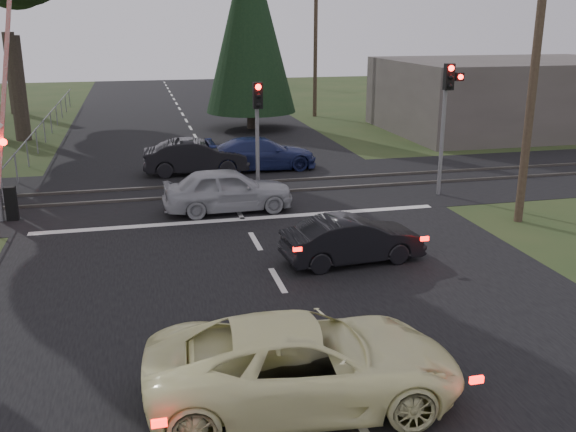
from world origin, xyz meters
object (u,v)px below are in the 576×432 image
object	(u,v)px
utility_pole_far	(248,35)
blue_sedan	(262,154)
utility_pole_near	(534,69)
traffic_signal_right	(447,104)
cream_coupe	(304,363)
silver_car	(228,190)
traffic_signal_center	(258,120)
utility_pole_mid	(315,43)
dark_hatchback	(352,240)
dark_car_far	(196,157)
crossing_signal	(1,157)

from	to	relation	value
utility_pole_far	blue_sedan	bearing A→B (deg)	-99.28
utility_pole_near	traffic_signal_right	bearing A→B (deg)	105.34
traffic_signal_right	cream_coupe	bearing A→B (deg)	-125.25
utility_pole_near	cream_coupe	distance (m)	12.95
silver_car	traffic_signal_center	bearing A→B (deg)	-44.14
cream_coupe	silver_car	distance (m)	11.47
traffic_signal_center	utility_pole_far	world-z (taller)	utility_pole_far
traffic_signal_right	utility_pole_mid	xyz separation A→B (m)	(0.95, 20.53, 1.41)
traffic_signal_center	utility_pole_near	size ratio (longest dim) A/B	0.46
utility_pole_near	utility_pole_far	xyz separation A→B (m)	(0.00, 49.00, 0.00)
utility_pole_mid	blue_sedan	size ratio (longest dim) A/B	1.93
utility_pole_near	dark_hatchback	size ratio (longest dim) A/B	2.43
traffic_signal_right	cream_coupe	distance (m)	14.52
dark_hatchback	blue_sedan	xyz separation A→B (m)	(-0.19, 11.37, 0.07)
utility_pole_near	silver_car	xyz separation A→B (m)	(-8.80, 3.27, -4.00)
utility_pole_near	dark_hatchback	xyz separation A→B (m)	(-6.31, -2.20, -4.11)
dark_car_far	utility_pole_far	bearing A→B (deg)	-10.41
cream_coupe	dark_car_far	xyz separation A→B (m)	(-0.10, 17.20, -0.02)
dark_hatchback	blue_sedan	distance (m)	11.37
crossing_signal	traffic_signal_right	bearing A→B (deg)	-1.21
traffic_signal_center	cream_coupe	size ratio (longest dim) A/B	0.79
silver_car	dark_car_far	xyz separation A→B (m)	(-0.50, 5.74, -0.02)
crossing_signal	silver_car	distance (m)	7.11
cream_coupe	silver_car	size ratio (longest dim) A/B	1.22
dark_hatchback	blue_sedan	bearing A→B (deg)	-4.09
traffic_signal_right	utility_pole_mid	bearing A→B (deg)	87.34
traffic_signal_center	utility_pole_far	distance (m)	44.99
utility_pole_near	blue_sedan	bearing A→B (deg)	125.33
blue_sedan	dark_car_far	size ratio (longest dim) A/B	1.09
traffic_signal_right	blue_sedan	xyz separation A→B (m)	(-5.55, 5.70, -2.64)
cream_coupe	blue_sedan	xyz separation A→B (m)	(2.69, 17.37, -0.05)
utility_pole_mid	crossing_signal	bearing A→B (deg)	-127.97
traffic_signal_center	blue_sedan	bearing A→B (deg)	77.53
silver_car	dark_car_far	bearing A→B (deg)	3.61
utility_pole_mid	utility_pole_far	distance (m)	25.00
traffic_signal_center	blue_sedan	xyz separation A→B (m)	(1.00, 4.50, -2.13)
traffic_signal_center	cream_coupe	bearing A→B (deg)	-97.51
dark_car_far	blue_sedan	bearing A→B (deg)	-83.92
dark_car_far	silver_car	bearing A→B (deg)	-172.39
utility_pole_near	dark_hatchback	bearing A→B (deg)	-160.83
blue_sedan	crossing_signal	bearing A→B (deg)	119.68
utility_pole_far	silver_car	bearing A→B (deg)	-100.90
crossing_signal	traffic_signal_center	distance (m)	8.36
traffic_signal_center	blue_sedan	size ratio (longest dim) A/B	0.88
silver_car	crossing_signal	bearing A→B (deg)	84.45
utility_pole_near	dark_car_far	xyz separation A→B (m)	(-9.30, 9.01, -4.02)
traffic_signal_right	utility_pole_near	distance (m)	3.87
traffic_signal_center	utility_pole_mid	xyz separation A→B (m)	(7.50, 19.32, 1.92)
crossing_signal	dark_car_far	xyz separation A→B (m)	(6.48, 5.22, -1.35)
crossing_signal	utility_pole_far	bearing A→B (deg)	70.77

